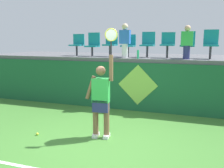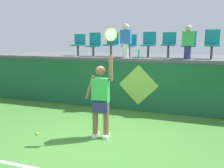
# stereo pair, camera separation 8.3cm
# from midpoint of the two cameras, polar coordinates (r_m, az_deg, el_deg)

# --- Properties ---
(ground_plane) EXTENTS (40.00, 40.00, 0.00)m
(ground_plane) POSITION_cam_midpoint_polar(r_m,az_deg,el_deg) (5.75, -2.63, -13.08)
(ground_plane) COLOR #3D752D
(court_back_wall) EXTENTS (11.80, 0.20, 1.54)m
(court_back_wall) POSITION_cam_midpoint_polar(r_m,az_deg,el_deg) (8.11, 4.94, -0.55)
(court_back_wall) COLOR #195633
(court_back_wall) RESTS_ON ground_plane
(spectator_platform) EXTENTS (11.80, 3.04, 0.12)m
(spectator_platform) POSITION_cam_midpoint_polar(r_m,az_deg,el_deg) (9.43, 7.32, 5.97)
(spectator_platform) COLOR #56565B
(spectator_platform) RESTS_ON court_back_wall
(tennis_player) EXTENTS (0.75, 0.30, 2.49)m
(tennis_player) POSITION_cam_midpoint_polar(r_m,az_deg,el_deg) (5.77, -2.13, -3.16)
(tennis_player) COLOR white
(tennis_player) RESTS_ON ground_plane
(tennis_ball) EXTENTS (0.07, 0.07, 0.07)m
(tennis_ball) POSITION_cam_midpoint_polar(r_m,az_deg,el_deg) (6.41, -16.11, -10.68)
(tennis_ball) COLOR #D1E533
(tennis_ball) RESTS_ON ground_plane
(water_bottle) EXTENTS (0.07, 0.07, 0.27)m
(water_bottle) POSITION_cam_midpoint_polar(r_m,az_deg,el_deg) (8.04, 6.35, 6.69)
(water_bottle) COLOR #26B272
(water_bottle) RESTS_ON spectator_platform
(stadium_chair_0) EXTENTS (0.44, 0.42, 0.79)m
(stadium_chair_0) POSITION_cam_midpoint_polar(r_m,az_deg,el_deg) (9.46, -7.27, 9.05)
(stadium_chair_0) COLOR #38383D
(stadium_chair_0) RESTS_ON spectator_platform
(stadium_chair_1) EXTENTS (0.44, 0.42, 0.84)m
(stadium_chair_1) POSITION_cam_midpoint_polar(r_m,az_deg,el_deg) (9.21, -3.80, 9.07)
(stadium_chair_1) COLOR #38383D
(stadium_chair_1) RESTS_ON spectator_platform
(stadium_chair_2) EXTENTS (0.44, 0.42, 0.84)m
(stadium_chair_2) POSITION_cam_midpoint_polar(r_m,az_deg,el_deg) (8.95, 0.20, 9.24)
(stadium_chair_2) COLOR #38383D
(stadium_chair_2) RESTS_ON spectator_platform
(stadium_chair_3) EXTENTS (0.44, 0.42, 0.76)m
(stadium_chair_3) POSITION_cam_midpoint_polar(r_m,az_deg,el_deg) (8.75, 4.25, 8.92)
(stadium_chair_3) COLOR #38383D
(stadium_chair_3) RESTS_ON spectator_platform
(stadium_chair_4) EXTENTS (0.44, 0.42, 0.84)m
(stadium_chair_4) POSITION_cam_midpoint_polar(r_m,az_deg,el_deg) (8.61, 8.58, 9.10)
(stadium_chair_4) COLOR #38383D
(stadium_chair_4) RESTS_ON spectator_platform
(stadium_chair_5) EXTENTS (0.44, 0.42, 0.83)m
(stadium_chair_5) POSITION_cam_midpoint_polar(r_m,az_deg,el_deg) (8.50, 12.95, 8.96)
(stadium_chair_5) COLOR #38383D
(stadium_chair_5) RESTS_ON spectator_platform
(stadium_chair_6) EXTENTS (0.44, 0.42, 0.85)m
(stadium_chair_6) POSITION_cam_midpoint_polar(r_m,az_deg,el_deg) (8.45, 17.16, 8.75)
(stadium_chair_6) COLOR #38383D
(stadium_chair_6) RESTS_ON spectator_platform
(stadium_chair_7) EXTENTS (0.44, 0.42, 0.90)m
(stadium_chair_7) POSITION_cam_midpoint_polar(r_m,az_deg,el_deg) (8.45, 21.88, 8.65)
(stadium_chair_7) COLOR #38383D
(stadium_chair_7) RESTS_ON spectator_platform
(spectator_0) EXTENTS (0.34, 0.21, 1.10)m
(spectator_0) POSITION_cam_midpoint_polar(r_m,az_deg,el_deg) (8.31, 3.41, 9.91)
(spectator_0) COLOR white
(spectator_0) RESTS_ON spectator_platform
(spectator_1) EXTENTS (0.34, 0.20, 1.01)m
(spectator_1) POSITION_cam_midpoint_polar(r_m,az_deg,el_deg) (8.03, 17.03, 9.08)
(spectator_1) COLOR navy
(spectator_1) RESTS_ON spectator_platform
(wall_signage_mount) EXTENTS (1.27, 0.01, 1.48)m
(wall_signage_mount) POSITION_cam_midpoint_polar(r_m,az_deg,el_deg) (8.14, 6.16, -6.09)
(wall_signage_mount) COLOR #195633
(wall_signage_mount) RESTS_ON ground_plane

